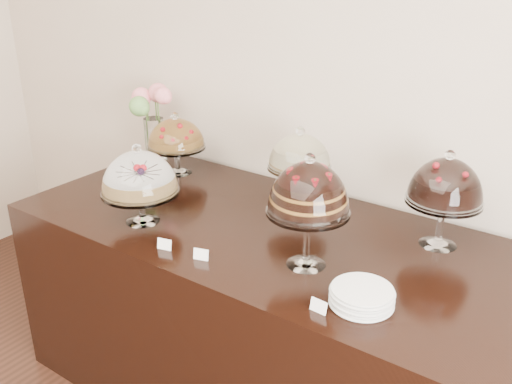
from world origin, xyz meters
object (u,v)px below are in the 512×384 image
Objects in this scene: cake_stand_sugar_sponge at (139,176)px; flower_vase at (151,114)px; cake_stand_choco_layer at (309,192)px; cake_stand_cheesecake at (300,155)px; cake_stand_dark_choco at (446,185)px; cake_stand_fruit_tart at (176,136)px; display_counter at (262,315)px; plate_stack at (362,297)px.

cake_stand_sugar_sponge is 0.84× the size of flower_vase.
cake_stand_cheesecake is at bearing 124.93° from cake_stand_choco_layer.
cake_stand_choco_layer is 1.11× the size of cake_stand_dark_choco.
cake_stand_choco_layer reaches higher than cake_stand_dark_choco.
cake_stand_fruit_tart is at bearing 178.83° from cake_stand_cheesecake.
flower_vase is (-1.30, 0.51, -0.03)m from cake_stand_choco_layer.
display_counter is 10.46× the size of plate_stack.
cake_stand_choco_layer is 1.15× the size of cake_stand_cheesecake.
cake_stand_fruit_tart is at bearing 117.79° from cake_stand_sugar_sponge.
display_counter is 0.84m from cake_stand_sugar_sponge.
cake_stand_dark_choco is 0.61m from plate_stack.
cake_stand_cheesecake is 0.97× the size of cake_stand_dark_choco.
display_counter is at bearing -94.43° from cake_stand_cheesecake.
flower_vase reaches higher than cake_stand_sugar_sponge.
cake_stand_sugar_sponge is 0.89× the size of cake_stand_dark_choco.
cake_stand_cheesecake reaches higher than display_counter.
cake_stand_choco_layer is at bearing -27.52° from display_counter.
cake_stand_choco_layer is 1.05× the size of flower_vase.
cake_stand_choco_layer reaches higher than cake_stand_sugar_sponge.
cake_stand_cheesecake is at bearing -5.40° from flower_vase.
plate_stack is (-0.06, -0.56, -0.23)m from cake_stand_dark_choco.
cake_stand_dark_choco is (0.35, 0.44, -0.04)m from cake_stand_choco_layer.
plate_stack is (0.29, -0.12, -0.26)m from cake_stand_choco_layer.
plate_stack is at bearing -22.56° from cake_stand_fruit_tart.
cake_stand_dark_choco is at bearing 2.34° from cake_stand_cheesecake.
plate_stack is (1.33, -0.55, -0.17)m from cake_stand_fruit_tart.
display_counter is at bearing 152.48° from cake_stand_choco_layer.
display_counter is at bearing 28.95° from cake_stand_sugar_sponge.
cake_stand_sugar_sponge is 1.24m from cake_stand_dark_choco.
cake_stand_sugar_sponge is at bearing -48.88° from flower_vase.
cake_stand_sugar_sponge is at bearing -62.21° from cake_stand_fruit_tart.
cake_stand_cheesecake is (0.48, 0.51, 0.05)m from cake_stand_sugar_sponge.
display_counter is 5.20× the size of flower_vase.
cake_stand_sugar_sponge is 0.80× the size of cake_stand_choco_layer.
cake_stand_sugar_sponge is at bearing -133.32° from cake_stand_cheesecake.
cake_stand_cheesecake reaches higher than cake_stand_fruit_tart.
cake_stand_choco_layer reaches higher than flower_vase.
cake_stand_dark_choco reaches higher than plate_stack.
flower_vase reaches higher than cake_stand_fruit_tart.
cake_stand_sugar_sponge reaches higher than display_counter.
cake_stand_dark_choco is 1.65m from flower_vase.
cake_stand_dark_choco is (0.64, 0.03, 0.00)m from cake_stand_cheesecake.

